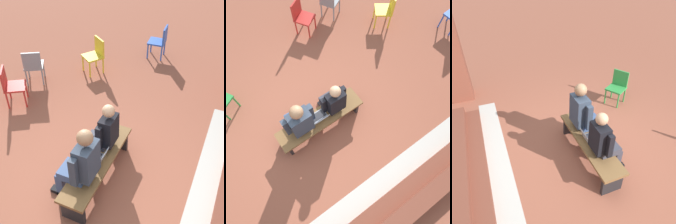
{
  "view_description": "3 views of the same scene",
  "coord_description": "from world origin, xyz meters",
  "views": [
    {
      "loc": [
        2.71,
        1.56,
        4.09
      ],
      "look_at": [
        -0.72,
        0.03,
        1.01
      ],
      "focal_mm": 50.0,
      "sensor_mm": 36.0,
      "label": 1
    },
    {
      "loc": [
        0.48,
        1.56,
        4.38
      ],
      "look_at": [
        -0.49,
        0.18,
        0.6
      ],
      "focal_mm": 35.0,
      "sensor_mm": 36.0,
      "label": 2
    },
    {
      "loc": [
        -2.69,
        1.56,
        3.19
      ],
      "look_at": [
        0.41,
        0.3,
        0.77
      ],
      "focal_mm": 35.0,
      "sensor_mm": 36.0,
      "label": 3
    }
  ],
  "objects": [
    {
      "name": "bench",
      "position": [
        -0.17,
        0.03,
        0.35
      ],
      "size": [
        1.8,
        0.44,
        0.45
      ],
      "color": "brown",
      "rests_on": "ground"
    },
    {
      "name": "person_adult",
      "position": [
        0.22,
        -0.04,
        0.74
      ],
      "size": [
        0.58,
        0.73,
        1.41
      ],
      "color": "#384C75",
      "rests_on": "ground"
    },
    {
      "name": "plastic_chair_far_left",
      "position": [
        -3.14,
        -1.48,
        0.48
      ],
      "size": [
        0.58,
        0.58,
        0.84
      ],
      "color": "gold",
      "rests_on": "ground"
    },
    {
      "name": "plastic_chair_near_bench_right",
      "position": [
        -1.28,
        -2.49,
        0.48
      ],
      "size": [
        0.58,
        0.58,
        0.84
      ],
      "color": "red",
      "rests_on": "ground"
    },
    {
      "name": "laptop",
      "position": [
        -0.16,
        0.04,
        0.5
      ],
      "size": [
        0.32,
        0.29,
        0.21
      ],
      "color": "#9EA0A5",
      "rests_on": "bench"
    },
    {
      "name": "plastic_chair_mid_courtyard",
      "position": [
        -2.11,
        -2.52,
        0.48
      ],
      "size": [
        0.57,
        0.57,
        0.84
      ],
      "color": "gray",
      "rests_on": "ground"
    },
    {
      "name": "person_student",
      "position": [
        -0.51,
        -0.04,
        0.7
      ],
      "size": [
        0.51,
        0.64,
        1.29
      ],
      "color": "#383842",
      "rests_on": "ground"
    },
    {
      "name": "concrete_strip",
      "position": [
        -0.17,
        1.66,
        0.0
      ],
      "size": [
        5.28,
        0.4,
        0.01
      ],
      "primitive_type": "cube",
      "color": "#B7B2A8",
      "rests_on": "ground"
    },
    {
      "name": "plastic_chair_far_right",
      "position": [
        -4.43,
        -0.28,
        0.48
      ],
      "size": [
        0.45,
        0.45,
        0.84
      ],
      "color": "#2D56B7",
      "rests_on": "ground"
    },
    {
      "name": "ground_plane",
      "position": [
        0.0,
        0.0,
        0.0
      ],
      "size": [
        60.0,
        60.0,
        0.0
      ],
      "primitive_type": "plane",
      "color": "brown"
    }
  ]
}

